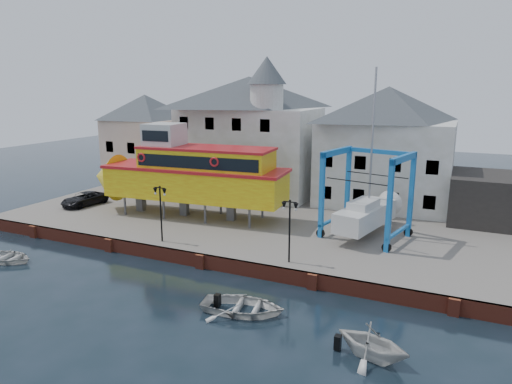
% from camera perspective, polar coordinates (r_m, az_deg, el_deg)
% --- Properties ---
extents(ground, '(140.00, 140.00, 0.00)m').
position_cam_1_polar(ground, '(31.97, -6.93, -9.43)').
color(ground, black).
rests_on(ground, ground).
extents(hardstanding, '(44.00, 22.00, 1.00)m').
position_cam_1_polar(hardstanding, '(41.04, 1.04, -3.49)').
color(hardstanding, slate).
rests_on(hardstanding, ground).
extents(quay_wall, '(44.00, 0.47, 1.00)m').
position_cam_1_polar(quay_wall, '(31.87, -6.86, -8.53)').
color(quay_wall, maroon).
rests_on(quay_wall, ground).
extents(building_pink, '(8.00, 7.00, 10.30)m').
position_cam_1_polar(building_pink, '(55.00, -13.49, 6.38)').
color(building_pink, beige).
rests_on(building_pink, hardstanding).
extents(building_white_main, '(14.00, 8.30, 14.00)m').
position_cam_1_polar(building_white_main, '(48.33, -0.75, 7.29)').
color(building_white_main, beige).
rests_on(building_white_main, hardstanding).
extents(building_white_right, '(12.00, 8.00, 11.20)m').
position_cam_1_polar(building_white_right, '(44.96, 15.88, 5.42)').
color(building_white_right, beige).
rests_on(building_white_right, hardstanding).
extents(shed_dark, '(8.00, 7.00, 4.00)m').
position_cam_1_polar(shed_dark, '(43.24, 28.34, -0.80)').
color(shed_dark, black).
rests_on(shed_dark, hardstanding).
extents(lamp_post_left, '(1.12, 0.32, 4.20)m').
position_cam_1_polar(lamp_post_left, '(33.77, -11.88, -0.94)').
color(lamp_post_left, black).
rests_on(lamp_post_left, hardstanding).
extents(lamp_post_right, '(1.12, 0.32, 4.20)m').
position_cam_1_polar(lamp_post_right, '(29.13, 4.24, -2.92)').
color(lamp_post_right, black).
rests_on(lamp_post_right, hardstanding).
extents(tour_boat, '(18.81, 5.82, 8.07)m').
position_cam_1_polar(tour_boat, '(40.28, -9.05, 2.34)').
color(tour_boat, '#59595E').
rests_on(tour_boat, hardstanding).
extents(travel_lift, '(6.72, 8.56, 12.54)m').
position_cam_1_polar(travel_lift, '(35.97, 14.05, -1.96)').
color(travel_lift, '#1870B8').
rests_on(travel_lift, hardstanding).
extents(van, '(2.72, 4.78, 1.26)m').
position_cam_1_polar(van, '(46.87, -20.66, -0.82)').
color(van, black).
rests_on(van, hardstanding).
extents(motorboat_b, '(5.18, 4.10, 0.97)m').
position_cam_1_polar(motorboat_b, '(26.05, -1.66, -14.80)').
color(motorboat_b, silver).
rests_on(motorboat_b, ground).
extents(motorboat_c, '(4.10, 3.77, 1.82)m').
position_cam_1_polar(motorboat_c, '(22.91, 14.24, -19.46)').
color(motorboat_c, silver).
rests_on(motorboat_c, ground).
extents(motorboat_d, '(4.35, 3.36, 0.83)m').
position_cam_1_polar(motorboat_d, '(37.47, -28.69, -7.58)').
color(motorboat_d, silver).
rests_on(motorboat_d, ground).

